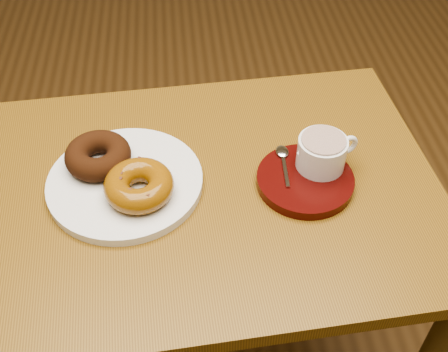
{
  "coord_description": "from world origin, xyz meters",
  "views": [
    {
      "loc": [
        -0.01,
        -0.32,
        1.4
      ],
      "look_at": [
        0.06,
        0.33,
        0.74
      ],
      "focal_mm": 45.0,
      "sensor_mm": 36.0,
      "label": 1
    }
  ],
  "objects": [
    {
      "name": "saucer",
      "position": [
        0.19,
        0.32,
        0.73
      ],
      "size": [
        0.18,
        0.18,
        0.02
      ],
      "primitive_type": "cylinder",
      "rotation": [
        0.0,
        0.0,
        0.11
      ],
      "color": "#340807",
      "rests_on": "cafe_table"
    },
    {
      "name": "donut_cinnamon",
      "position": [
        -0.15,
        0.38,
        0.75
      ],
      "size": [
        0.13,
        0.13,
        0.04
      ],
      "primitive_type": "torus",
      "rotation": [
        0.0,
        0.0,
        -0.18
      ],
      "color": "black",
      "rests_on": "donut_plate"
    },
    {
      "name": "donut_plate",
      "position": [
        -0.11,
        0.34,
        0.73
      ],
      "size": [
        0.3,
        0.3,
        0.02
      ],
      "primitive_type": "cylinder",
      "rotation": [
        0.0,
        0.0,
        -0.16
      ],
      "color": "silver",
      "rests_on": "cafe_table"
    },
    {
      "name": "donut_caramel",
      "position": [
        -0.08,
        0.31,
        0.75
      ],
      "size": [
        0.14,
        0.14,
        0.04
      ],
      "rotation": [
        0.0,
        0.0,
        0.3
      ],
      "color": "brown",
      "rests_on": "donut_plate"
    },
    {
      "name": "teaspoon",
      "position": [
        0.16,
        0.37,
        0.74
      ],
      "size": [
        0.02,
        0.1,
        0.01
      ],
      "rotation": [
        0.0,
        0.0,
        -0.05
      ],
      "color": "silver",
      "rests_on": "saucer"
    },
    {
      "name": "cafe_table",
      "position": [
        0.04,
        0.33,
        0.6
      ],
      "size": [
        0.8,
        0.62,
        0.72
      ],
      "rotation": [
        0.0,
        0.0,
        0.06
      ],
      "color": "brown",
      "rests_on": "ground"
    },
    {
      "name": "coffee_cup",
      "position": [
        0.22,
        0.34,
        0.76
      ],
      "size": [
        0.11,
        0.08,
        0.06
      ],
      "rotation": [
        0.0,
        0.0,
        0.27
      ],
      "color": "silver",
      "rests_on": "saucer"
    }
  ]
}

